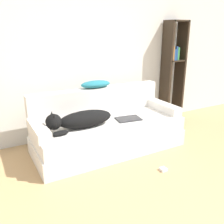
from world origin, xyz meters
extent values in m
cube|color=silver|center=(0.00, 2.81, 1.35)|extent=(7.98, 0.06, 2.70)
cube|color=silver|center=(0.07, 2.10, 0.11)|extent=(1.99, 0.84, 0.22)
cube|color=silver|center=(0.07, 2.09, 0.32)|extent=(1.95, 0.80, 0.18)
cube|color=silver|center=(0.07, 2.44, 0.60)|extent=(1.95, 0.15, 0.38)
cube|color=silver|center=(-0.85, 2.09, 0.47)|extent=(0.15, 0.65, 0.12)
cube|color=silver|center=(0.99, 2.09, 0.47)|extent=(0.15, 0.65, 0.12)
ellipsoid|color=black|center=(-0.28, 2.04, 0.51)|extent=(0.70, 0.27, 0.21)
sphere|color=black|center=(-0.68, 2.04, 0.54)|extent=(0.19, 0.19, 0.19)
cone|color=black|center=(-0.68, 1.99, 0.61)|extent=(0.07, 0.07, 0.09)
cone|color=black|center=(-0.68, 2.10, 0.61)|extent=(0.07, 0.07, 0.09)
ellipsoid|color=black|center=(-0.65, 1.92, 0.44)|extent=(0.21, 0.07, 0.06)
cube|color=#2D2D30|center=(0.33, 2.01, 0.42)|extent=(0.35, 0.27, 0.02)
ellipsoid|color=teal|center=(0.06, 2.45, 0.84)|extent=(0.43, 0.22, 0.10)
cube|color=#2D2319|center=(1.47, 2.63, 0.85)|extent=(0.04, 0.26, 1.71)
cube|color=#2D2319|center=(1.79, 2.63, 0.85)|extent=(0.04, 0.26, 1.71)
cube|color=#2D2319|center=(1.63, 2.63, 1.70)|extent=(0.33, 0.26, 0.02)
cube|color=#2D2319|center=(1.63, 2.63, 1.06)|extent=(0.33, 0.26, 0.02)
cube|color=olive|center=(1.52, 2.62, 1.19)|extent=(0.03, 0.20, 0.23)
cube|color=#234C93|center=(1.56, 2.62, 1.16)|extent=(0.03, 0.20, 0.18)
cube|color=#234C93|center=(1.59, 2.62, 1.18)|extent=(0.03, 0.20, 0.22)
cube|color=#337F42|center=(1.63, 2.62, 1.17)|extent=(0.03, 0.20, 0.21)
cube|color=white|center=(0.36, 1.28, 0.02)|extent=(0.07, 0.07, 0.03)
camera|label=1|loc=(-1.39, -0.65, 1.56)|focal=40.00mm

